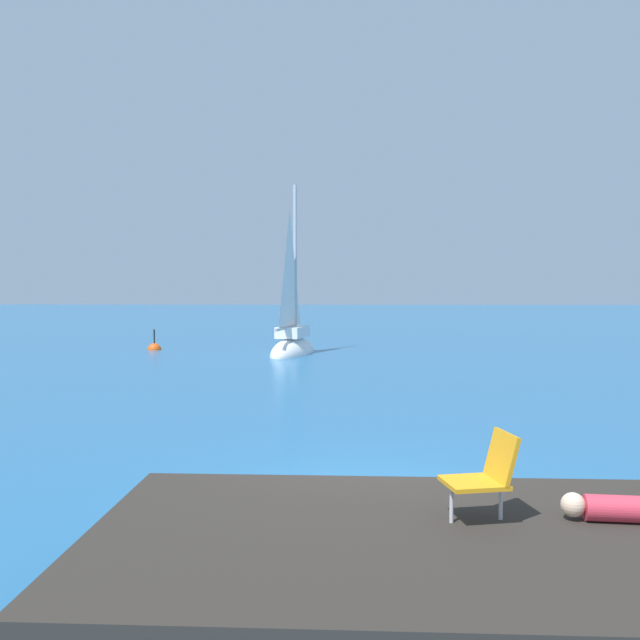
{
  "coord_description": "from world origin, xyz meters",
  "views": [
    {
      "loc": [
        -0.45,
        -9.33,
        2.79
      ],
      "look_at": [
        -0.93,
        14.13,
        1.55
      ],
      "focal_mm": 39.65,
      "sensor_mm": 36.0,
      "label": 1
    }
  ],
  "objects": [
    {
      "name": "ground_plane",
      "position": [
        0.0,
        0.0,
        0.0
      ],
      "size": [
        160.0,
        160.0,
        0.0
      ],
      "primitive_type": "plane",
      "color": "#236093"
    },
    {
      "name": "shore_ledge",
      "position": [
        0.8,
        -3.38,
        0.33
      ],
      "size": [
        6.86,
        3.68,
        0.65
      ],
      "primitive_type": "cube",
      "rotation": [
        0.0,
        0.0,
        -0.03
      ],
      "color": "#2D2823",
      "rests_on": "ground"
    },
    {
      "name": "boulder_seaward",
      "position": [
        -1.96,
        -1.92,
        0.0
      ],
      "size": [
        1.71,
        1.46,
        1.05
      ],
      "primitive_type": "cube",
      "rotation": [
        -0.09,
        0.18,
        2.82
      ],
      "color": "#2F2422",
      "rests_on": "ground"
    },
    {
      "name": "sailboat_near",
      "position": [
        -2.1,
        18.05,
        0.39
      ],
      "size": [
        2.22,
        4.02,
        7.26
      ],
      "rotation": [
        0.0,
        0.0,
        1.32
      ],
      "color": "white",
      "rests_on": "ground"
    },
    {
      "name": "beach_chair",
      "position": [
        0.91,
        -3.05,
        1.09
      ],
      "size": [
        0.68,
        0.59,
        0.8
      ],
      "rotation": [
        0.0,
        0.0,
        3.34
      ],
      "color": "orange",
      "rests_on": "shore_ledge"
    },
    {
      "name": "marker_buoy",
      "position": [
        -7.94,
        19.75,
        0.01
      ],
      "size": [
        0.56,
        0.56,
        1.13
      ],
      "color": "#EA5114",
      "rests_on": "ground"
    }
  ]
}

